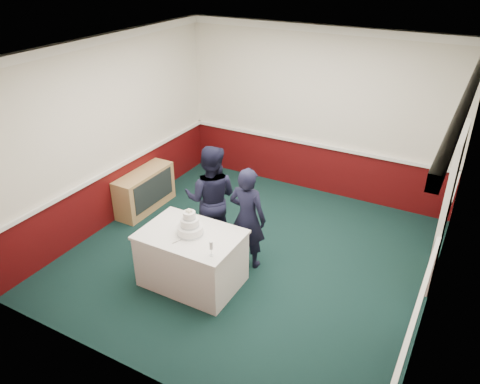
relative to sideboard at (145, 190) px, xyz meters
The scene contains 9 objects.
ground 2.34m from the sideboard, ahead, with size 5.00×5.00×0.00m, color black.
room_shell 2.86m from the sideboard, ahead, with size 5.00×5.00×3.00m.
sideboard is the anchor object (origin of this frame).
cake_table 2.28m from the sideboard, 35.06° to the right, with size 1.32×0.92×0.79m.
wedding_cake 2.35m from the sideboard, 35.06° to the right, with size 0.35×0.35×0.36m.
cake_knife 2.42m from the sideboard, 39.42° to the right, with size 0.01×0.22×0.01m, color silver.
champagne_flute 2.91m from the sideboard, 33.89° to the right, with size 0.05×0.05×0.21m.
person_man 1.76m from the sideboard, 14.53° to the right, with size 0.81×0.63×1.66m, color black.
person_woman 2.42m from the sideboard, 13.61° to the right, with size 0.56×0.37×1.53m, color black.
Camera 1 is at (2.64, -5.12, 4.15)m, focal length 35.00 mm.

